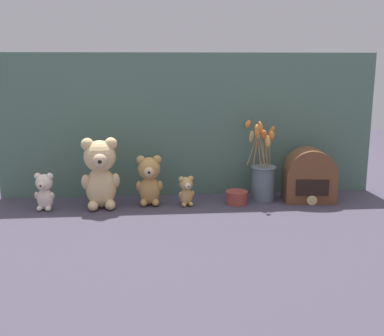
{
  "coord_description": "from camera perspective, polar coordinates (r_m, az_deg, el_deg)",
  "views": [
    {
      "loc": [
        -0.16,
        -1.84,
        0.56
      ],
      "look_at": [
        0.0,
        0.02,
        0.15
      ],
      "focal_mm": 45.0,
      "sensor_mm": 36.0,
      "label": 1
    }
  ],
  "objects": [
    {
      "name": "flower_vase",
      "position": [
        2.0,
        8.41,
        -0.99
      ],
      "size": [
        0.14,
        0.16,
        0.34
      ],
      "color": "slate",
      "rests_on": "ground"
    },
    {
      "name": "backdrop_wall",
      "position": [
        2.03,
        -0.36,
        5.08
      ],
      "size": [
        1.59,
        0.02,
        0.6
      ],
      "color": "#4C6B5B",
      "rests_on": "ground"
    },
    {
      "name": "teddy_bear_medium",
      "position": [
        1.92,
        -5.09,
        -1.35
      ],
      "size": [
        0.11,
        0.1,
        0.2
      ],
      "color": "tan",
      "rests_on": "ground"
    },
    {
      "name": "teddy_bear_small",
      "position": [
        1.94,
        -17.09,
        -2.59
      ],
      "size": [
        0.08,
        0.07,
        0.15
      ],
      "color": "beige",
      "rests_on": "ground"
    },
    {
      "name": "ground_plane",
      "position": [
        1.93,
        0.05,
        -4.41
      ],
      "size": [
        4.0,
        4.0,
        0.0
      ],
      "primitive_type": "plane",
      "color": "#3D3847"
    },
    {
      "name": "vintage_radio",
      "position": [
        2.03,
        13.72,
        -1.19
      ],
      "size": [
        0.21,
        0.15,
        0.22
      ],
      "color": "brown",
      "rests_on": "ground"
    },
    {
      "name": "teddy_bear_tiny",
      "position": [
        1.91,
        -0.68,
        -2.66
      ],
      "size": [
        0.07,
        0.06,
        0.12
      ],
      "color": "tan",
      "rests_on": "ground"
    },
    {
      "name": "decorative_tin_tall",
      "position": [
        1.95,
        5.31,
        -3.51
      ],
      "size": [
        0.09,
        0.09,
        0.05
      ],
      "color": "#993D33",
      "rests_on": "ground"
    },
    {
      "name": "teddy_bear_large",
      "position": [
        1.89,
        -10.82,
        -0.45
      ],
      "size": [
        0.15,
        0.14,
        0.28
      ],
      "color": "#DBBC84",
      "rests_on": "ground"
    }
  ]
}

